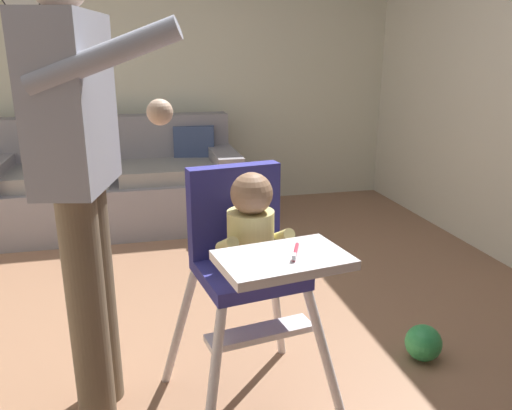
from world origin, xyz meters
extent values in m
cube|color=#9A6E51|center=(0.00, 0.00, -0.05)|extent=(5.86, 6.56, 0.10)
cube|color=silver|center=(0.00, 2.51, 1.32)|extent=(5.06, 0.06, 2.64)
cube|color=gray|center=(-0.41, 1.93, 0.20)|extent=(1.92, 0.84, 0.40)
cube|color=gray|center=(-0.41, 2.26, 0.63)|extent=(1.92, 0.22, 0.46)
cube|color=gray|center=(0.46, 1.93, 0.50)|extent=(0.20, 0.84, 0.20)
cube|color=gray|center=(-0.82, 1.88, 0.46)|extent=(0.75, 0.60, 0.11)
cube|color=gray|center=(0.00, 1.88, 0.46)|extent=(0.75, 0.60, 0.11)
cube|color=#3D4C75|center=(0.25, 2.13, 0.60)|extent=(0.35, 0.16, 0.34)
cylinder|color=white|center=(-0.03, -0.69, 0.28)|extent=(0.15, 0.19, 0.57)
cylinder|color=white|center=(0.40, -0.62, 0.28)|extent=(0.19, 0.15, 0.57)
cylinder|color=white|center=(-0.10, -0.26, 0.28)|extent=(0.19, 0.15, 0.57)
cylinder|color=white|center=(0.33, -0.19, 0.28)|extent=(0.15, 0.19, 0.57)
cube|color=navy|center=(0.15, -0.44, 0.58)|extent=(0.41, 0.41, 0.05)
cube|color=navy|center=(0.13, -0.29, 0.78)|extent=(0.37, 0.13, 0.35)
cube|color=white|center=(0.20, -0.72, 0.75)|extent=(0.44, 0.32, 0.03)
cube|color=white|center=(0.17, -0.54, 0.39)|extent=(0.41, 0.16, 0.02)
cylinder|color=#E0D07E|center=(0.15, -0.46, 0.72)|extent=(0.19, 0.19, 0.22)
sphere|color=#997051|center=(0.16, -0.47, 0.89)|extent=(0.15, 0.15, 0.15)
cylinder|color=#E0D07E|center=(0.06, -0.51, 0.73)|extent=(0.07, 0.15, 0.10)
cylinder|color=#E0D07E|center=(0.26, -0.48, 0.73)|extent=(0.07, 0.15, 0.10)
cylinder|color=#CC384C|center=(0.24, -0.72, 0.77)|extent=(0.06, 0.12, 0.01)
cube|color=white|center=(0.22, -0.77, 0.78)|extent=(0.02, 0.03, 0.02)
cylinder|color=brown|center=(-0.44, -0.37, 0.46)|extent=(0.14, 0.14, 0.91)
cylinder|color=brown|center=(-0.41, -0.25, 0.46)|extent=(0.14, 0.14, 0.91)
cube|color=#9596A5|center=(-0.43, -0.31, 1.20)|extent=(0.28, 0.43, 0.58)
cylinder|color=#9596A5|center=(-0.30, -0.52, 1.35)|extent=(0.48, 0.17, 0.23)
sphere|color=beige|center=(-0.15, -0.56, 1.19)|extent=(0.08, 0.08, 0.08)
cylinder|color=#9596A5|center=(-0.37, -0.07, 1.20)|extent=(0.07, 0.07, 0.52)
sphere|color=green|center=(1.00, -0.32, 0.08)|extent=(0.17, 0.17, 0.17)
camera|label=1|loc=(-0.22, -2.10, 1.37)|focal=35.12mm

